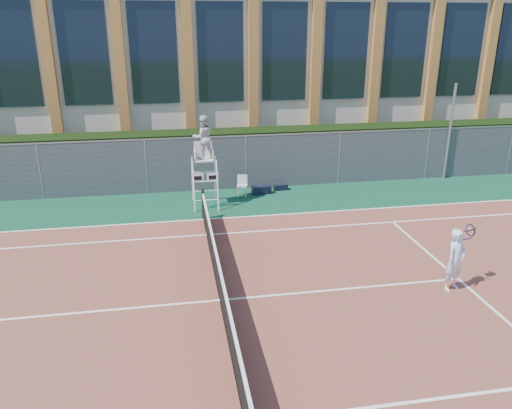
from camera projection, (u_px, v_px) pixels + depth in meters
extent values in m
plane|color=#233814|center=(220.00, 301.00, 12.34)|extent=(120.00, 120.00, 0.00)
cube|color=#0E3E2A|center=(216.00, 282.00, 13.27)|extent=(36.00, 20.00, 0.01)
cube|color=brown|center=(220.00, 301.00, 12.34)|extent=(23.77, 10.97, 0.02)
cylinder|color=black|center=(203.00, 204.00, 17.34)|extent=(0.10, 0.10, 1.10)
cube|color=black|center=(220.00, 285.00, 12.18)|extent=(0.03, 11.00, 0.86)
cube|color=white|center=(220.00, 268.00, 12.03)|extent=(0.06, 11.20, 0.07)
cube|color=black|center=(195.00, 157.00, 21.22)|extent=(40.00, 1.40, 2.20)
cube|color=beige|center=(185.00, 71.00, 27.64)|extent=(44.00, 10.00, 8.00)
cylinder|color=#9EA0A5|center=(450.00, 132.00, 21.44)|extent=(0.12, 0.12, 4.13)
cylinder|color=white|center=(194.00, 187.00, 18.03)|extent=(0.05, 0.51, 1.87)
cylinder|color=white|center=(218.00, 186.00, 18.17)|extent=(0.05, 0.51, 1.87)
cylinder|color=white|center=(192.00, 180.00, 18.92)|extent=(0.05, 0.51, 1.87)
cylinder|color=white|center=(215.00, 178.00, 19.06)|extent=(0.05, 0.51, 1.87)
cube|color=white|center=(204.00, 160.00, 18.24)|extent=(0.67, 0.57, 0.06)
cube|color=white|center=(203.00, 149.00, 18.37)|extent=(0.67, 0.05, 0.57)
cube|color=white|center=(198.00, 178.00, 18.04)|extent=(0.42, 0.03, 0.33)
cube|color=white|center=(213.00, 177.00, 18.13)|extent=(0.42, 0.03, 0.33)
imported|color=silver|center=(203.00, 137.00, 18.00)|extent=(0.89, 0.77, 1.58)
cube|color=silver|center=(242.00, 187.00, 19.63)|extent=(0.48, 0.48, 0.04)
cube|color=silver|center=(242.00, 180.00, 19.72)|extent=(0.39, 0.14, 0.42)
cylinder|color=silver|center=(237.00, 193.00, 19.56)|extent=(0.03, 0.03, 0.39)
cylinder|color=silver|center=(246.00, 193.00, 19.54)|extent=(0.03, 0.03, 0.39)
cylinder|color=silver|center=(238.00, 190.00, 19.86)|extent=(0.03, 0.03, 0.39)
cylinder|color=silver|center=(246.00, 191.00, 19.84)|extent=(0.03, 0.03, 0.39)
cube|color=black|center=(261.00, 190.00, 20.04)|extent=(0.79, 0.39, 0.32)
cube|color=black|center=(281.00, 187.00, 20.52)|extent=(0.60, 0.29, 0.23)
imported|color=#D4DFFF|center=(455.00, 260.00, 12.58)|extent=(0.71, 0.60, 1.65)
torus|color=#1E1654|center=(470.00, 230.00, 12.62)|extent=(0.38, 0.30, 0.30)
sphere|color=#CCE533|center=(470.00, 229.00, 12.82)|extent=(0.07, 0.07, 0.07)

